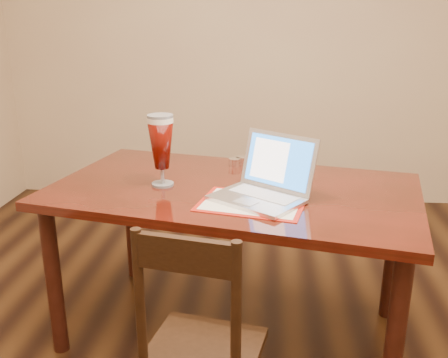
# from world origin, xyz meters

# --- Properties ---
(dining_table) EXTENTS (1.79, 1.24, 1.10)m
(dining_table) POSITION_xyz_m (-0.20, 0.52, 0.69)
(dining_table) COLOR #4E120A
(dining_table) RESTS_ON ground
(dining_chair) EXTENTS (0.45, 0.43, 0.91)m
(dining_chair) POSITION_xyz_m (-0.25, -0.20, 0.43)
(dining_chair) COLOR black
(dining_chair) RESTS_ON ground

